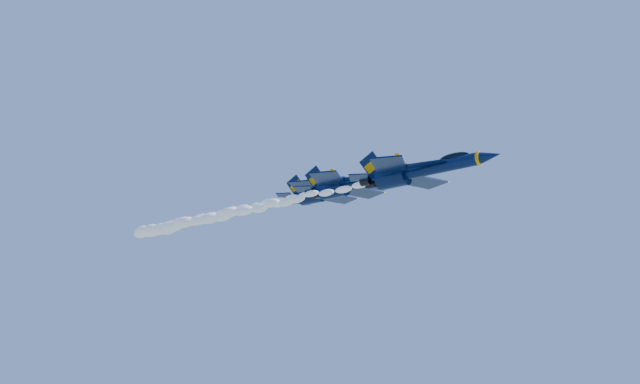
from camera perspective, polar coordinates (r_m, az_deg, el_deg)
The scene contains 6 objects.
jet_lead at distance 76.03m, azimuth 9.03°, elevation 1.96°, with size 17.98×14.75×6.68m.
smoke_trail_jet_lead at distance 91.36m, azimuth -6.58°, elevation -1.59°, with size 40.24×2.00×1.80m, color white.
jet_second at distance 87.63m, azimuth 3.24°, elevation 0.83°, with size 18.50×15.18×6.88m.
smoke_trail_jet_second at distance 104.85m, azimuth -9.68°, elevation -2.13°, with size 40.24×2.06×1.86m, color white.
jet_third at distance 98.11m, azimuth 0.96°, elevation 0.15°, with size 18.43×15.11×6.85m.
smoke_trail_jet_third at distance 115.89m, azimuth -10.40°, elevation -2.43°, with size 40.24×2.05×1.85m, color white.
Camera 1 is at (50.28, -75.11, 124.36)m, focal length 35.00 mm.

